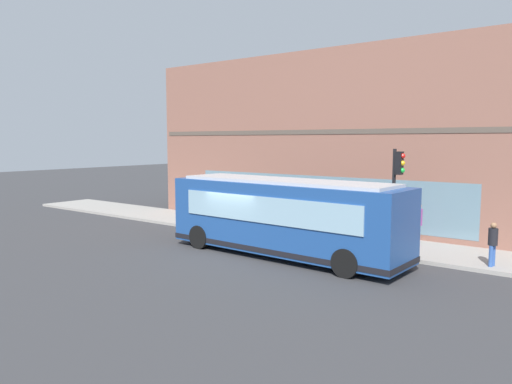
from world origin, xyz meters
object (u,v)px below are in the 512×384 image
city_bus_nearside (284,218)px  fire_hydrant (300,220)px  pedestrian_near_hydrant (328,218)px  newspaper_vending_box (361,235)px  pedestrian_by_light_pole (273,212)px  traffic_light_near_corner (397,181)px  pedestrian_walking_along_curb (493,241)px  pedestrian_near_building_entrance (418,221)px

city_bus_nearside → fire_hydrant: bearing=25.4°
pedestrian_near_hydrant → newspaper_vending_box: 2.04m
pedestrian_by_light_pole → pedestrian_near_hydrant: pedestrian_by_light_pole is taller
traffic_light_near_corner → city_bus_nearside: bearing=126.0°
newspaper_vending_box → city_bus_nearside: bearing=149.0°
traffic_light_near_corner → pedestrian_walking_along_curb: bearing=-88.8°
city_bus_nearside → pedestrian_walking_along_curb: size_ratio=6.44×
traffic_light_near_corner → newspaper_vending_box: (0.52, 1.70, -2.41)m
city_bus_nearside → newspaper_vending_box: city_bus_nearside is taller
fire_hydrant → newspaper_vending_box: size_ratio=0.82×
fire_hydrant → city_bus_nearside: bearing=-154.6°
traffic_light_near_corner → pedestrian_near_hydrant: bearing=72.8°
city_bus_nearside → newspaper_vending_box: 3.75m
pedestrian_by_light_pole → pedestrian_near_building_entrance: size_ratio=0.97×
pedestrian_by_light_pole → newspaper_vending_box: (-0.00, -4.60, -0.58)m
city_bus_nearside → pedestrian_walking_along_curb: 7.59m
pedestrian_near_building_entrance → city_bus_nearside: bearing=139.1°
city_bus_nearside → fire_hydrant: size_ratio=13.69×
traffic_light_near_corner → pedestrian_by_light_pole: size_ratio=2.32×
pedestrian_near_hydrant → newspaper_vending_box: pedestrian_near_hydrant is taller
traffic_light_near_corner → fire_hydrant: traffic_light_near_corner is taller
city_bus_nearside → traffic_light_near_corner: traffic_light_near_corner is taller
traffic_light_near_corner → pedestrian_near_building_entrance: (1.84, -0.28, -1.81)m
pedestrian_by_light_pole → traffic_light_near_corner: bearing=-94.7°
city_bus_nearside → pedestrian_by_light_pole: 4.15m
pedestrian_by_light_pole → newspaper_vending_box: bearing=-90.1°
pedestrian_near_building_entrance → pedestrian_near_hydrant: size_ratio=1.17×
pedestrian_near_hydrant → city_bus_nearside: bearing=-179.5°
traffic_light_near_corner → pedestrian_by_light_pole: 6.58m
city_bus_nearside → pedestrian_walking_along_curb: city_bus_nearside is taller
pedestrian_near_building_entrance → pedestrian_near_hydrant: (-0.73, 3.88, -0.17)m
pedestrian_walking_along_curb → newspaper_vending_box: bearing=85.1°
city_bus_nearside → newspaper_vending_box: bearing=-31.0°
city_bus_nearside → traffic_light_near_corner: bearing=-54.0°
fire_hydrant → newspaper_vending_box: 4.78m
newspaper_vending_box → pedestrian_walking_along_curb: bearing=-94.9°
traffic_light_near_corner → newspaper_vending_box: 3.00m
pedestrian_near_building_entrance → newspaper_vending_box: pedestrian_near_building_entrance is taller
fire_hydrant → pedestrian_near_building_entrance: size_ratio=0.41×
pedestrian_near_building_entrance → newspaper_vending_box: size_ratio=2.03×
pedestrian_near_hydrant → newspaper_vending_box: bearing=-107.4°
pedestrian_near_hydrant → pedestrian_by_light_pole: bearing=102.4°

